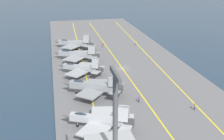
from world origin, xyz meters
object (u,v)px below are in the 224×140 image
object	(u,v)px
parked_jet_nearest	(99,120)
crew_red_vest	(103,45)
parked_jet_third	(81,68)
crew_purple_vest	(139,99)
parked_jet_fifth	(74,43)
crew_yellow_vest	(136,43)
parked_jet_fourth	(77,54)
crew_brown_vest	(195,106)
parked_jet_second	(93,86)

from	to	relation	value
parked_jet_nearest	crew_red_vest	bearing A→B (deg)	-11.21
parked_jet_third	crew_purple_vest	distance (m)	25.12
parked_jet_third	crew_red_vest	xyz separation A→B (m)	(29.41, -12.32, -1.34)
parked_jet_third	parked_jet_fifth	xyz separation A→B (m)	(29.98, -0.31, -0.03)
crew_red_vest	crew_yellow_vest	distance (m)	14.51
parked_jet_third	crew_purple_vest	world-z (taller)	parked_jet_third
parked_jet_nearest	parked_jet_fourth	size ratio (longest dim) A/B	0.91
crew_yellow_vest	crew_purple_vest	bearing A→B (deg)	164.05
crew_brown_vest	parked_jet_fourth	bearing A→B (deg)	29.26
crew_purple_vest	parked_jet_fifth	bearing A→B (deg)	12.82
parked_jet_third	crew_red_vest	size ratio (longest dim) A/B	8.00
parked_jet_second	crew_purple_vest	world-z (taller)	parked_jet_second
parked_jet_second	parked_jet_third	bearing A→B (deg)	5.01
parked_jet_third	crew_yellow_vest	world-z (taller)	parked_jet_third
parked_jet_nearest	crew_red_vest	world-z (taller)	parked_jet_nearest
crew_brown_vest	crew_red_vest	distance (m)	59.14
parked_jet_nearest	crew_brown_vest	bearing A→B (deg)	-81.45
parked_jet_nearest	crew_yellow_vest	size ratio (longest dim) A/B	8.58
parked_jet_third	crew_yellow_vest	size ratio (longest dim) A/B	8.12
parked_jet_nearest	parked_jet_fourth	bearing A→B (deg)	0.16
crew_brown_vest	crew_yellow_vest	xyz separation A→B (m)	(58.03, -2.82, 0.03)
parked_jet_nearest	crew_purple_vest	xyz separation A→B (m)	(10.20, -12.02, -1.45)
parked_jet_second	parked_jet_fifth	bearing A→B (deg)	1.33
parked_jet_fifth	crew_purple_vest	xyz separation A→B (m)	(-51.93, -11.82, -1.34)
parked_jet_third	crew_purple_vest	bearing A→B (deg)	-151.08
parked_jet_second	parked_jet_third	size ratio (longest dim) A/B	1.11
parked_jet_fourth	crew_purple_vest	world-z (taller)	parked_jet_fourth
parked_jet_fourth	crew_purple_vest	xyz separation A→B (m)	(-36.27, -12.16, -1.39)
parked_jet_nearest	crew_brown_vest	world-z (taller)	parked_jet_nearest
parked_jet_fourth	parked_jet_fifth	world-z (taller)	parked_jet_fifth
crew_red_vest	parked_jet_third	bearing A→B (deg)	157.28
parked_jet_fourth	crew_red_vest	distance (m)	19.54
parked_jet_second	crew_red_vest	world-z (taller)	parked_jet_second
crew_yellow_vest	crew_red_vest	bearing A→B (deg)	90.23
parked_jet_fifth	crew_purple_vest	bearing A→B (deg)	-167.18
parked_jet_nearest	parked_jet_third	distance (m)	32.16
parked_jet_second	parked_jet_fifth	world-z (taller)	parked_jet_second
parked_jet_fifth	crew_brown_vest	bearing A→B (deg)	-157.97
parked_jet_fifth	crew_purple_vest	world-z (taller)	parked_jet_fifth
crew_brown_vest	crew_red_vest	bearing A→B (deg)	11.40
parked_jet_nearest	parked_jet_fifth	distance (m)	62.13
parked_jet_fourth	crew_red_vest	world-z (taller)	parked_jet_fourth
parked_jet_fifth	parked_jet_nearest	bearing A→B (deg)	179.81
parked_jet_nearest	parked_jet_fifth	xyz separation A→B (m)	(62.13, -0.20, -0.11)
parked_jet_nearest	crew_yellow_vest	world-z (taller)	parked_jet_nearest
parked_jet_nearest	parked_jet_fifth	size ratio (longest dim) A/B	0.93
crew_brown_vest	parked_jet_nearest	bearing A→B (deg)	98.55
crew_brown_vest	crew_yellow_vest	bearing A→B (deg)	-2.78
crew_purple_vest	crew_yellow_vest	xyz separation A→B (m)	(51.42, -14.70, 0.01)
parked_jet_fourth	crew_brown_vest	xyz separation A→B (m)	(-42.88, -24.03, -1.41)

